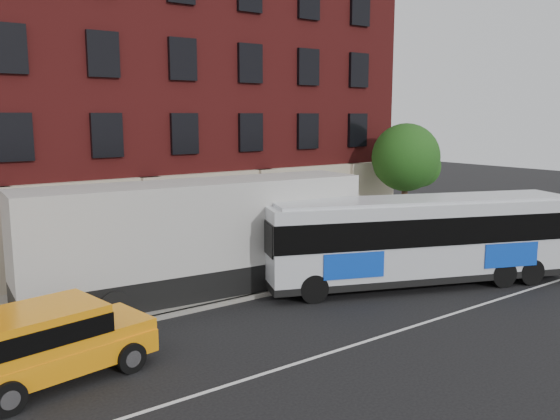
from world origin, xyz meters
TOP-DOWN VIEW (x-y plane):
  - ground at (0.00, 0.00)m, footprint 120.00×120.00m
  - sidewalk at (0.00, 9.00)m, footprint 60.00×6.00m
  - kerb at (0.00, 6.00)m, footprint 60.00×0.25m
  - lane_line at (0.00, 0.50)m, footprint 60.00×0.12m
  - building at (-0.01, 16.92)m, footprint 30.00×12.10m
  - street_tree at (13.54, 9.48)m, footprint 3.60×3.60m
  - city_bus at (7.89, 3.57)m, footprint 12.96×7.34m
  - yellow_suv at (-6.68, 3.39)m, footprint 5.33×2.88m
  - shipping_container at (-0.00, 7.56)m, footprint 13.20×3.80m

SIDE VIEW (x-z plane):
  - ground at x=0.00m, z-range 0.00..0.00m
  - lane_line at x=0.00m, z-range 0.00..0.01m
  - sidewalk at x=0.00m, z-range 0.00..0.15m
  - kerb at x=0.00m, z-range 0.00..0.15m
  - yellow_suv at x=-6.68m, z-range 0.15..2.13m
  - city_bus at x=7.89m, z-range 0.18..3.71m
  - shipping_container at x=0.00m, z-range -0.02..4.32m
  - street_tree at x=13.54m, z-range 1.31..7.51m
  - building at x=-0.01m, z-range 0.08..15.08m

